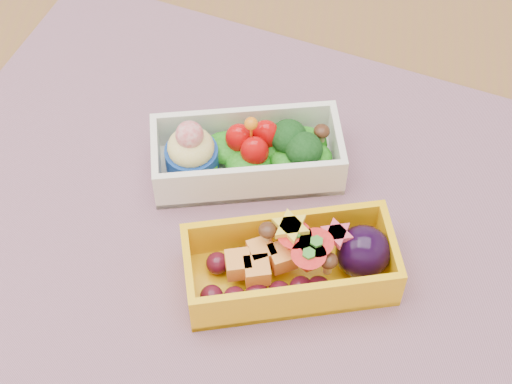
# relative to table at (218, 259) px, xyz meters

# --- Properties ---
(table) EXTENTS (1.20, 0.80, 0.75)m
(table) POSITION_rel_table_xyz_m (0.00, 0.00, 0.00)
(table) COLOR brown
(table) RESTS_ON ground
(placemat) EXTENTS (0.68, 0.59, 0.00)m
(placemat) POSITION_rel_table_xyz_m (0.03, -0.02, 0.10)
(placemat) COLOR gray
(placemat) RESTS_ON table
(bento_white) EXTENTS (0.18, 0.11, 0.07)m
(bento_white) POSITION_rel_table_xyz_m (0.02, 0.03, 0.13)
(bento_white) COLOR white
(bento_white) RESTS_ON placemat
(bento_yellow) EXTENTS (0.18, 0.12, 0.06)m
(bento_yellow) POSITION_rel_table_xyz_m (0.08, -0.07, 0.13)
(bento_yellow) COLOR #FFB80D
(bento_yellow) RESTS_ON placemat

